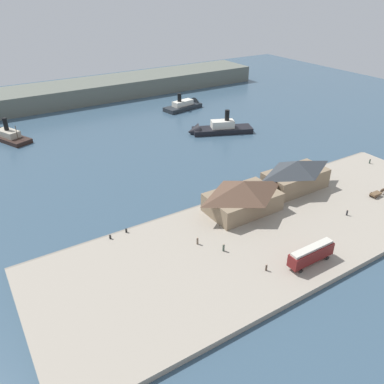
% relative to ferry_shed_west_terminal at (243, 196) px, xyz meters
% --- Properties ---
extents(ground_plane, '(320.00, 320.00, 0.00)m').
position_rel_ferry_shed_west_terminal_xyz_m(ground_plane, '(1.63, 11.13, -5.23)').
color(ground_plane, '#385166').
extents(quay_promenade, '(110.00, 36.00, 1.20)m').
position_rel_ferry_shed_west_terminal_xyz_m(quay_promenade, '(1.63, -10.87, -4.63)').
color(quay_promenade, '#9E9384').
rests_on(quay_promenade, ground).
extents(seawall_edge, '(110.00, 0.80, 1.00)m').
position_rel_ferry_shed_west_terminal_xyz_m(seawall_edge, '(1.63, 7.53, -4.73)').
color(seawall_edge, gray).
rests_on(seawall_edge, ground).
extents(ferry_shed_west_terminal, '(17.58, 11.30, 7.93)m').
position_rel_ferry_shed_west_terminal_xyz_m(ferry_shed_west_terminal, '(0.00, 0.00, 0.00)').
color(ferry_shed_west_terminal, '#847056').
rests_on(ferry_shed_west_terminal, quay_promenade).
extents(ferry_shed_central_terminal, '(17.65, 9.21, 8.18)m').
position_rel_ferry_shed_west_terminal_xyz_m(ferry_shed_central_terminal, '(19.01, 1.33, 0.12)').
color(ferry_shed_central_terminal, '#847056').
rests_on(ferry_shed_central_terminal, quay_promenade).
extents(street_tram, '(10.61, 2.60, 4.00)m').
position_rel_ferry_shed_west_terminal_xyz_m(street_tram, '(-1.17, -23.13, -1.67)').
color(street_tram, maroon).
rests_on(street_tram, quay_promenade).
extents(horse_cart, '(5.86, 1.65, 1.87)m').
position_rel_ferry_shed_west_terminal_xyz_m(horse_cart, '(34.75, -13.27, -3.11)').
color(horse_cart, brown).
rests_on(horse_cart, quay_promenade).
extents(pedestrian_near_east_shed, '(0.42, 0.42, 1.72)m').
position_rel_ferry_shed_west_terminal_xyz_m(pedestrian_near_east_shed, '(-16.81, -5.88, -3.25)').
color(pedestrian_near_east_shed, '#6B5B4C').
rests_on(pedestrian_near_east_shed, quay_promenade).
extents(pedestrian_near_west_shed, '(0.38, 0.38, 1.53)m').
position_rel_ferry_shed_west_terminal_xyz_m(pedestrian_near_west_shed, '(19.91, -15.29, -3.33)').
color(pedestrian_near_west_shed, '#232328').
rests_on(pedestrian_near_west_shed, quay_promenade).
extents(pedestrian_walking_west, '(0.40, 0.40, 1.60)m').
position_rel_ferry_shed_west_terminal_xyz_m(pedestrian_walking_west, '(50.47, 0.61, -3.30)').
color(pedestrian_walking_west, '#3D4C42').
rests_on(pedestrian_walking_west, quay_promenade).
extents(pedestrian_by_tram, '(0.44, 0.44, 1.78)m').
position_rel_ferry_shed_west_terminal_xyz_m(pedestrian_by_tram, '(-13.49, -10.77, -3.22)').
color(pedestrian_by_tram, '#3D4C42').
rests_on(pedestrian_by_tram, quay_promenade).
extents(pedestrian_at_waters_edge, '(0.37, 0.37, 1.51)m').
position_rel_ferry_shed_west_terminal_xyz_m(pedestrian_at_waters_edge, '(-10.10, -20.20, -3.34)').
color(pedestrian_at_waters_edge, '#4C3D33').
rests_on(pedestrian_at_waters_edge, quay_promenade).
extents(mooring_post_center_east, '(0.44, 0.44, 0.90)m').
position_rel_ferry_shed_west_terminal_xyz_m(mooring_post_center_east, '(-31.94, 5.93, -3.58)').
color(mooring_post_center_east, black).
rests_on(mooring_post_center_east, quay_promenade).
extents(mooring_post_center_west, '(0.44, 0.44, 0.90)m').
position_rel_ferry_shed_west_terminal_xyz_m(mooring_post_center_west, '(-27.98, 6.32, -3.58)').
color(mooring_post_center_west, black).
rests_on(mooring_post_center_west, quay_promenade).
extents(ferry_moored_west, '(19.82, 9.71, 9.54)m').
position_rel_ferry_shed_west_terminal_xyz_m(ferry_moored_west, '(34.94, 83.17, -3.87)').
color(ferry_moored_west, '#23282D').
rests_on(ferry_moored_west, ground).
extents(ferry_moored_east, '(24.92, 15.33, 10.68)m').
position_rel_ferry_shed_west_terminal_xyz_m(ferry_moored_east, '(27.27, 50.71, -3.75)').
color(ferry_moored_east, black).
rests_on(ferry_moored_east, ground).
extents(ferry_near_quay, '(13.66, 20.64, 10.36)m').
position_rel_ferry_shed_west_terminal_xyz_m(ferry_near_quay, '(-40.70, 86.21, -3.91)').
color(ferry_near_quay, black).
rests_on(ferry_near_quay, ground).
extents(far_headland, '(180.00, 24.00, 8.00)m').
position_rel_ferry_shed_west_terminal_xyz_m(far_headland, '(1.63, 121.13, -1.23)').
color(far_headland, '#60665B').
rests_on(far_headland, ground).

